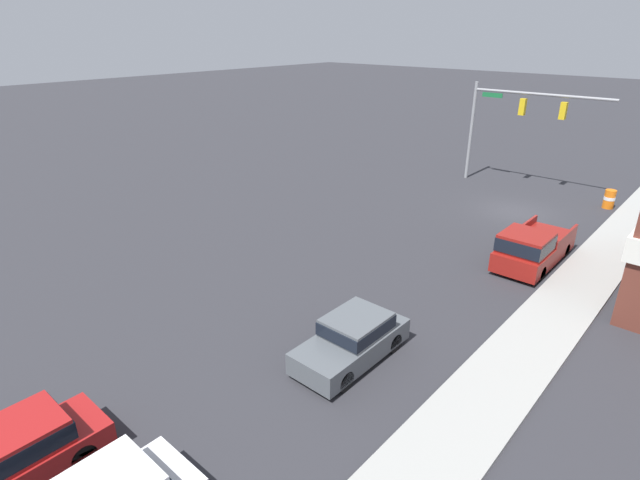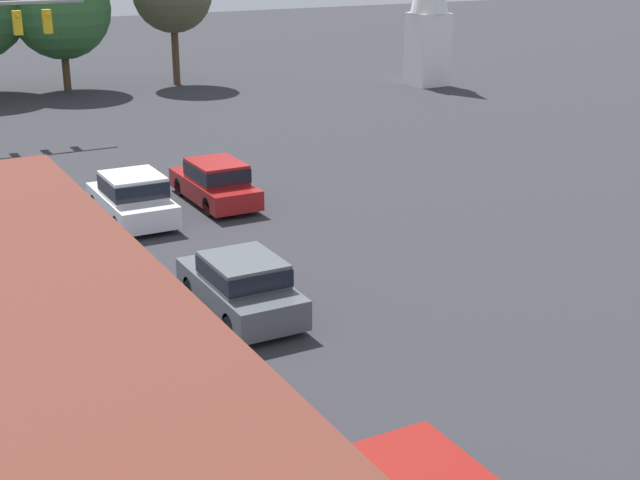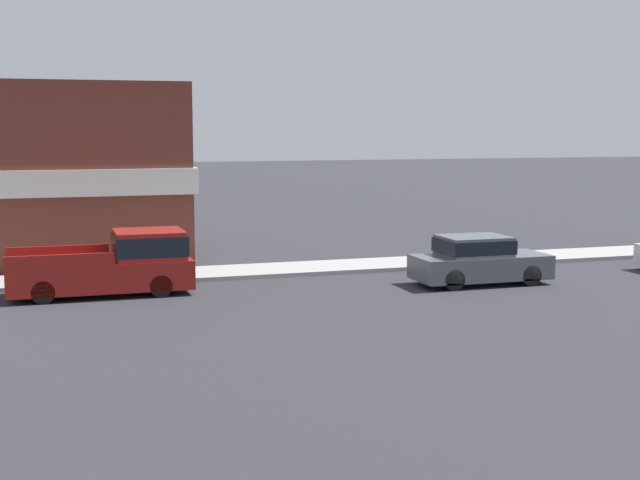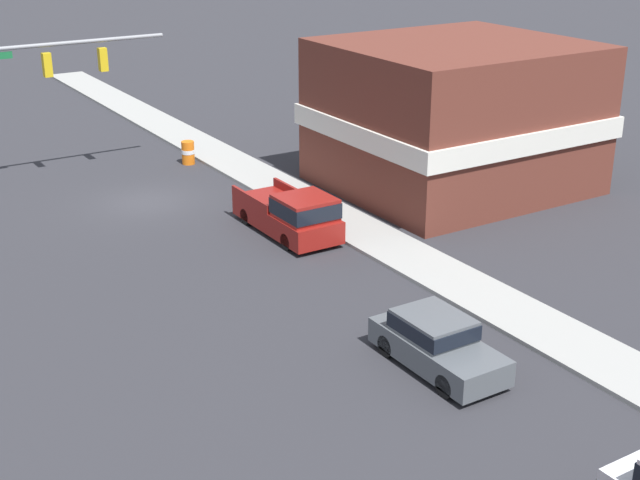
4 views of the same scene
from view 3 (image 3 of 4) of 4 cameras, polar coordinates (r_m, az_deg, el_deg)
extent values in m
cylinder|color=black|center=(29.78, 11.76, -1.75)|extent=(0.22, 0.66, 0.66)
cylinder|color=black|center=(28.43, 13.33, -2.22)|extent=(0.22, 0.66, 0.66)
cylinder|color=black|center=(28.59, 7.15, -2.03)|extent=(0.22, 0.66, 0.66)
cylinder|color=black|center=(27.18, 8.55, -2.54)|extent=(0.22, 0.66, 0.66)
cube|color=#51565B|center=(28.43, 10.24, -1.69)|extent=(1.81, 4.25, 0.74)
cube|color=#51565B|center=(28.22, 9.81, -0.36)|extent=(1.66, 2.04, 0.61)
cube|color=black|center=(28.22, 9.81, -0.36)|extent=(1.68, 2.12, 0.43)
cylinder|color=black|center=(28.05, -10.65, -2.28)|extent=(0.22, 0.66, 0.66)
cylinder|color=black|center=(26.26, -10.15, -2.92)|extent=(0.22, 0.66, 0.66)
cylinder|color=black|center=(27.85, -17.35, -2.56)|extent=(0.22, 0.66, 0.66)
cylinder|color=black|center=(26.05, -17.31, -3.22)|extent=(0.22, 0.66, 0.66)
cube|color=maroon|center=(26.96, -13.87, -2.16)|extent=(2.05, 5.27, 0.85)
cube|color=maroon|center=(26.96, -10.89, -0.26)|extent=(1.95, 2.00, 0.83)
cube|color=black|center=(26.96, -10.89, -0.26)|extent=(1.97, 2.08, 0.58)
cube|color=maroon|center=(27.77, -16.42, -0.72)|extent=(0.12, 2.97, 0.35)
cube|color=maroon|center=(25.86, -16.31, -1.29)|extent=(0.12, 2.97, 0.35)
cube|color=brown|center=(35.91, -16.96, 4.26)|extent=(10.38, 9.43, 6.46)
cube|color=silver|center=(35.92, -16.95, 3.97)|extent=(10.68, 9.73, 0.90)
camera|label=1|loc=(41.26, 18.84, 14.13)|focal=28.00mm
camera|label=2|loc=(33.54, -28.23, 13.47)|focal=50.00mm
camera|label=4|loc=(32.72, 55.03, 17.68)|focal=50.00mm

